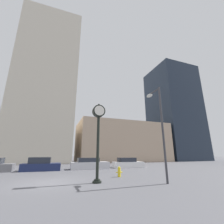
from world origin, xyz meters
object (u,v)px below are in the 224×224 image
object	(u,v)px
street_clock	(98,128)
fire_hydrant_near	(119,172)
car_navy	(41,165)
car_silver	(89,164)
street_lamp_right	(158,117)
car_white	(128,163)

from	to	relation	value
street_clock	fire_hydrant_near	xyz separation A→B (m)	(2.28, 1.86, -3.07)
car_navy	car_silver	distance (m)	5.31
street_lamp_right	car_silver	bearing A→B (deg)	104.07
street_clock	fire_hydrant_near	world-z (taller)	street_clock
street_lamp_right	street_clock	bearing A→B (deg)	161.16
car_navy	car_silver	size ratio (longest dim) A/B	0.88
car_white	street_clock	bearing A→B (deg)	-123.17
car_navy	car_white	world-z (taller)	car_navy
car_silver	car_navy	bearing A→B (deg)	-178.70
car_navy	street_lamp_right	bearing A→B (deg)	-51.19
street_clock	street_lamp_right	size ratio (longest dim) A/B	0.82
car_white	car_silver	bearing A→B (deg)	-174.69
street_clock	street_lamp_right	world-z (taller)	street_lamp_right
fire_hydrant_near	street_lamp_right	distance (m)	5.28
car_navy	car_white	xyz separation A→B (m)	(10.55, 0.36, -0.05)
car_silver	fire_hydrant_near	distance (m)	7.19
fire_hydrant_near	car_white	bearing A→B (deg)	59.73
street_clock	car_white	distance (m)	11.76
fire_hydrant_near	street_lamp_right	bearing A→B (deg)	-62.46
fire_hydrant_near	street_lamp_right	size ratio (longest dim) A/B	0.12
car_navy	car_white	size ratio (longest dim) A/B	0.98
street_clock	car_white	size ratio (longest dim) A/B	1.29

